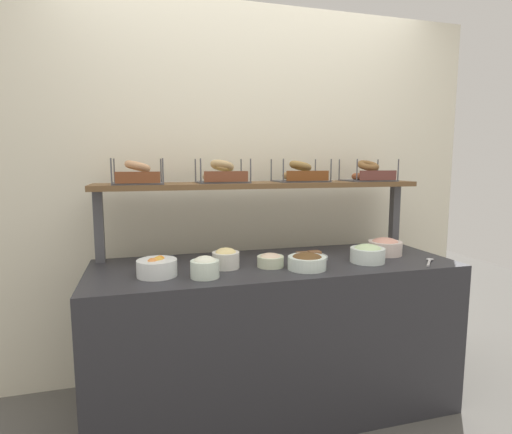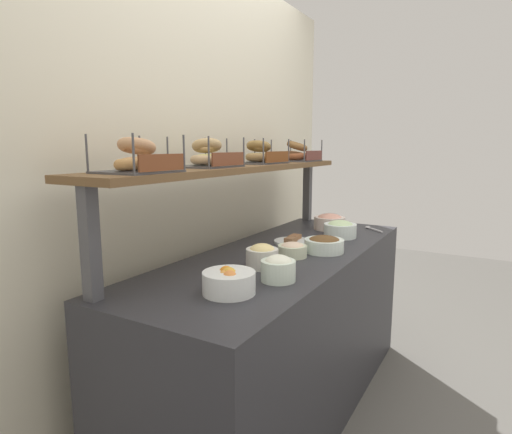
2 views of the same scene
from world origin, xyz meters
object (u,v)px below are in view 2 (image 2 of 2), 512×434
at_px(bowl_chocolate_spread, 324,244).
at_px(bagel_basket_everything, 259,156).
at_px(bowl_cream_cheese, 278,268).
at_px(bowl_scallion_spread, 340,229).
at_px(bowl_lox_spread, 330,222).
at_px(bagel_basket_sesame, 138,160).
at_px(bowl_fruit_salad, 229,281).
at_px(bagel_basket_plain, 207,157).
at_px(bagel_basket_cinnamon_raisin, 297,154).
at_px(bowl_egg_salad, 262,256).
at_px(serving_plate_white, 293,241).
at_px(serving_spoon_near_plate, 371,228).
at_px(bowl_potato_salad, 292,250).

relative_size(bowl_chocolate_spread, bagel_basket_everything, 0.63).
bearing_deg(bowl_cream_cheese, bagel_basket_everything, 34.97).
height_order(bowl_chocolate_spread, bowl_scallion_spread, bowl_scallion_spread).
distance_m(bowl_lox_spread, bagel_basket_sesame, 1.49).
bearing_deg(bowl_lox_spread, bowl_fruit_salad, -175.27).
xyz_separation_m(bowl_fruit_salad, bowl_scallion_spread, (1.13, -0.03, 0.00)).
distance_m(bagel_basket_plain, bagel_basket_cinnamon_raisin, 0.95).
bearing_deg(bowl_egg_salad, bagel_basket_sesame, 146.04).
height_order(bowl_egg_salad, bagel_basket_cinnamon_raisin, bagel_basket_cinnamon_raisin).
height_order(serving_plate_white, bagel_basket_everything, bagel_basket_everything).
height_order(bowl_scallion_spread, serving_spoon_near_plate, bowl_scallion_spread).
relative_size(bowl_scallion_spread, bowl_cream_cheese, 1.36).
distance_m(bagel_basket_sesame, bagel_basket_everything, 0.97).
distance_m(bowl_scallion_spread, bowl_cream_cheese, 0.91).
bearing_deg(bowl_scallion_spread, bowl_cream_cheese, -176.34).
distance_m(bowl_potato_salad, serving_spoon_near_plate, 0.89).
distance_m(bagel_basket_plain, bagel_basket_everything, 0.49).
height_order(bowl_chocolate_spread, serving_spoon_near_plate, bowl_chocolate_spread).
xyz_separation_m(bowl_egg_salad, bowl_lox_spread, (0.98, 0.05, -0.00)).
height_order(bowl_potato_salad, bagel_basket_sesame, bagel_basket_sesame).
bearing_deg(bowl_chocolate_spread, bowl_egg_salad, 161.39).
xyz_separation_m(serving_plate_white, bagel_basket_sesame, (-0.93, 0.21, 0.46)).
bearing_deg(bagel_basket_plain, bowl_cream_cheese, -110.85).
distance_m(bowl_lox_spread, bagel_basket_everything, 0.67).
distance_m(bowl_scallion_spread, bowl_lox_spread, 0.25).
bearing_deg(bowl_fruit_salad, bowl_egg_salad, 9.38).
height_order(bagel_basket_sesame, bagel_basket_everything, same).
bearing_deg(bowl_chocolate_spread, serving_spoon_near_plate, -3.92).
relative_size(bowl_fruit_salad, serving_plate_white, 0.89).
bearing_deg(bowl_egg_salad, bowl_scallion_spread, -6.41).
bearing_deg(serving_spoon_near_plate, bowl_lox_spread, 118.47).
height_order(bowl_egg_salad, bagel_basket_plain, bagel_basket_plain).
height_order(bowl_lox_spread, serving_plate_white, bowl_lox_spread).
xyz_separation_m(serving_spoon_near_plate, bagel_basket_everything, (-0.57, 0.51, 0.47)).
distance_m(bowl_scallion_spread, serving_plate_white, 0.33).
bearing_deg(bowl_chocolate_spread, serving_plate_white, 64.47).
bearing_deg(bowl_fruit_salad, bowl_scallion_spread, -1.50).
relative_size(bowl_cream_cheese, bowl_lox_spread, 0.70).
bearing_deg(bowl_scallion_spread, bagel_basket_sesame, 162.70).
bearing_deg(bowl_egg_salad, bowl_potato_salad, -8.89).
bearing_deg(bagel_basket_everything, bagel_basket_plain, -179.93).
xyz_separation_m(bowl_chocolate_spread, bowl_scallion_spread, (0.38, 0.05, 0.01)).
xyz_separation_m(bowl_fruit_salad, bagel_basket_cinnamon_raisin, (1.34, 0.35, 0.43)).
height_order(serving_spoon_near_plate, bagel_basket_plain, bagel_basket_plain).
relative_size(bowl_lox_spread, bagel_basket_everything, 0.63).
height_order(bowl_egg_salad, bagel_basket_everything, bagel_basket_everything).
distance_m(bowl_scallion_spread, serving_spoon_near_plate, 0.35).
xyz_separation_m(bowl_potato_salad, bowl_scallion_spread, (0.55, -0.05, 0.01)).
xyz_separation_m(bowl_chocolate_spread, bowl_fruit_salad, (-0.75, 0.08, 0.00)).
xyz_separation_m(bagel_basket_plain, bagel_basket_everything, (0.49, 0.00, -0.00)).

